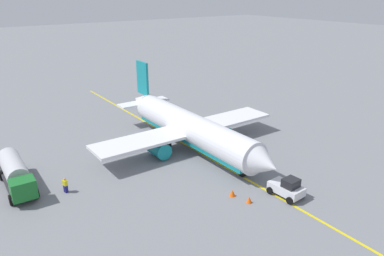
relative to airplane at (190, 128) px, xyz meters
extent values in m
plane|color=slate|center=(0.45, 0.00, -2.79)|extent=(400.00, 400.00, 0.00)
cylinder|color=white|center=(0.45, 0.00, 0.18)|extent=(24.12, 4.05, 3.95)
cube|color=teal|center=(0.45, 0.00, -0.91)|extent=(22.78, 3.34, 1.11)
cone|color=white|center=(13.84, 0.06, 0.18)|extent=(3.36, 3.80, 3.79)
cone|color=white|center=(-13.61, -0.06, 0.57)|extent=(4.70, 3.38, 3.35)
cube|color=teal|center=(-12.94, -0.06, 4.55)|extent=(3.20, 0.37, 5.20)
cube|color=white|center=(-12.94, -0.06, 0.58)|extent=(2.44, 8.41, 0.24)
cube|color=white|center=(-0.55, 0.00, -0.31)|extent=(4.92, 27.14, 0.36)
cylinder|color=teal|center=(0.23, 5.20, -1.56)|extent=(3.21, 2.11, 2.10)
cylinder|color=teal|center=(0.28, -5.20, -1.56)|extent=(3.21, 2.11, 2.10)
cylinder|color=#4C4C51|center=(10.49, 0.05, -1.62)|extent=(0.24, 0.24, 1.24)
cylinder|color=black|center=(10.49, 0.05, -2.24)|extent=(1.10, 0.40, 1.10)
cylinder|color=#4C4C51|center=(-1.56, 2.59, -1.62)|extent=(0.24, 0.24, 1.24)
cylinder|color=black|center=(-1.56, 2.59, -2.24)|extent=(1.10, 0.40, 1.10)
cylinder|color=#4C4C51|center=(-1.54, -2.61, -1.62)|extent=(0.24, 0.24, 1.24)
cylinder|color=black|center=(-1.54, -2.61, -2.24)|extent=(1.10, 0.40, 1.10)
cube|color=#2D2D33|center=(-2.65, -21.87, -2.09)|extent=(9.65, 2.75, 0.30)
cube|color=#196B28|center=(1.74, -21.99, -1.14)|extent=(2.06, 2.45, 2.00)
cube|color=black|center=(2.64, -22.01, -0.74)|extent=(0.21, 2.00, 0.90)
cylinder|color=silver|center=(-3.25, -21.86, -0.79)|extent=(6.85, 2.48, 2.30)
cylinder|color=black|center=(1.37, -20.73, -2.24)|extent=(1.11, 0.38, 1.10)
cylinder|color=black|center=(1.31, -23.23, -2.24)|extent=(1.11, 0.38, 1.10)
cylinder|color=black|center=(-5.00, -20.56, -2.24)|extent=(1.11, 0.38, 1.10)
cylinder|color=black|center=(-5.06, -23.06, -2.24)|extent=(1.11, 0.38, 1.10)
cube|color=silver|center=(16.39, 0.85, -1.94)|extent=(3.70, 2.18, 0.90)
cube|color=black|center=(16.89, 0.87, -1.04)|extent=(1.48, 1.67, 0.90)
cylinder|color=black|center=(15.14, -0.22, -2.39)|extent=(0.81, 0.34, 0.80)
cylinder|color=black|center=(15.04, 1.78, -2.39)|extent=(0.81, 0.34, 0.80)
cylinder|color=black|center=(17.74, -0.08, -2.39)|extent=(0.81, 0.34, 0.80)
cylinder|color=black|center=(17.63, 1.91, -2.39)|extent=(0.81, 0.34, 0.80)
cube|color=navy|center=(2.06, -17.91, -2.37)|extent=(0.50, 0.41, 0.85)
cube|color=yellow|center=(2.06, -17.91, -1.64)|extent=(0.59, 0.47, 0.60)
sphere|color=tan|center=(2.06, -17.91, -1.20)|extent=(0.24, 0.24, 0.24)
cone|color=#F2590F|center=(13.13, -3.80, -2.43)|extent=(0.66, 0.66, 0.73)
cone|color=#F2590F|center=(15.13, -3.27, -2.46)|extent=(0.61, 0.61, 0.68)
cube|color=yellow|center=(0.45, 0.00, -2.79)|extent=(75.25, 0.63, 0.01)
camera|label=1|loc=(38.49, -27.22, 17.86)|focal=34.66mm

